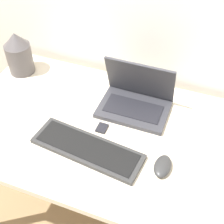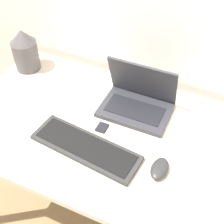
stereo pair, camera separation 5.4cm
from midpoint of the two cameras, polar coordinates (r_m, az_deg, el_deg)
desk at (r=1.34m, az=2.10°, el=-6.71°), size 1.49×0.73×0.73m
laptop at (r=1.36m, az=3.27°, el=2.43°), size 0.30×0.21×0.22m
keyboard at (r=1.23m, az=-5.80°, el=-6.69°), size 0.46×0.19×0.02m
mouse at (r=1.18m, az=7.94°, el=-9.81°), size 0.06×0.11×0.03m
vase at (r=1.61m, az=-17.66°, el=10.16°), size 0.13×0.13×0.21m
mp3_player at (r=1.30m, az=-3.05°, el=-2.97°), size 0.04×0.05×0.01m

